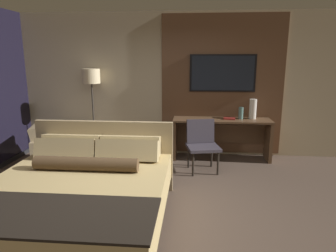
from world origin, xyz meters
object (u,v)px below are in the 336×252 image
object	(u,v)px
tv	(223,73)
book	(229,118)
desk	(221,132)
desk_chair	(202,141)
armchair_by_window	(58,151)
vase_short	(241,113)
bed	(80,198)
vase_tall	(253,109)
floor_lamp	(92,83)

from	to	relation	value
tv	book	xyz separation A→B (m)	(0.14, -0.22, -0.84)
desk	desk_chair	world-z (taller)	desk_chair
tv	armchair_by_window	size ratio (longest dim) A/B	1.20
vase_short	book	size ratio (longest dim) A/B	0.96
bed	tv	size ratio (longest dim) A/B	1.80
armchair_by_window	vase_short	distance (m)	3.49
vase_tall	book	size ratio (longest dim) A/B	1.59
desk	floor_lamp	xyz separation A→B (m)	(-2.54, 0.02, 0.91)
bed	desk	xyz separation A→B (m)	(1.85, 2.59, 0.19)
desk_chair	vase_tall	world-z (taller)	vase_tall
floor_lamp	vase_short	world-z (taller)	floor_lamp
bed	vase_tall	xyz separation A→B (m)	(2.44, 2.65, 0.64)
floor_lamp	book	xyz separation A→B (m)	(2.68, -0.04, -0.64)
desk	desk_chair	bearing A→B (deg)	-121.06
book	vase_short	bearing A→B (deg)	10.95
desk	armchair_by_window	distance (m)	3.09
desk	vase_short	xyz separation A→B (m)	(0.36, 0.02, 0.37)
desk	tv	distance (m)	1.13
tv	vase_tall	size ratio (longest dim) A/B	3.34
tv	desk_chair	xyz separation A→B (m)	(-0.39, -0.85, -1.13)
bed	book	size ratio (longest dim) A/B	9.55
desk	desk_chair	size ratio (longest dim) A/B	2.12
desk	vase_tall	distance (m)	0.74
floor_lamp	vase_short	bearing A→B (deg)	-0.05
floor_lamp	desk	bearing A→B (deg)	-0.51
tv	vase_short	world-z (taller)	tv
desk	vase_tall	bearing A→B (deg)	6.70
desk_chair	book	xyz separation A→B (m)	(0.53, 0.62, 0.29)
armchair_by_window	floor_lamp	distance (m)	1.44
vase_tall	vase_short	world-z (taller)	vase_tall
tv	vase_tall	bearing A→B (deg)	-12.82
bed	tv	xyz separation A→B (m)	(1.85, 2.79, 1.31)
vase_tall	vase_short	size ratio (longest dim) A/B	1.66
bed	vase_short	world-z (taller)	bed
floor_lamp	vase_tall	world-z (taller)	floor_lamp
bed	armchair_by_window	bearing A→B (deg)	120.84
armchair_by_window	vase_short	size ratio (longest dim) A/B	4.61
armchair_by_window	vase_tall	world-z (taller)	vase_tall
vase_short	bed	bearing A→B (deg)	-130.26
bed	floor_lamp	xyz separation A→B (m)	(-0.69, 2.61, 1.11)
book	armchair_by_window	bearing A→B (deg)	-168.77
vase_tall	desk	bearing A→B (deg)	-173.30
desk	vase_short	bearing A→B (deg)	3.21
desk	armchair_by_window	world-z (taller)	desk
bed	desk_chair	world-z (taller)	bed
floor_lamp	desk_chair	bearing A→B (deg)	-17.29
floor_lamp	vase_tall	xyz separation A→B (m)	(3.12, 0.05, -0.47)
armchair_by_window	floor_lamp	size ratio (longest dim) A/B	0.61
floor_lamp	book	distance (m)	2.75
armchair_by_window	vase_tall	distance (m)	3.73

